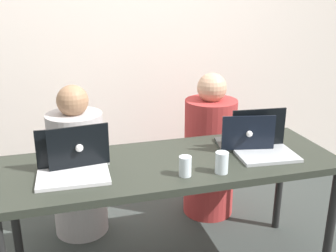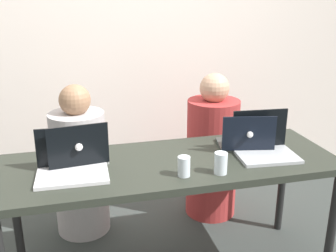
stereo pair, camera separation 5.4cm
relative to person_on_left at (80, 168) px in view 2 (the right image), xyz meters
name	(u,v)px [view 2 (the right image)]	position (x,y,z in m)	size (l,w,h in m)	color
back_wall	(131,34)	(0.48, 0.65, 0.83)	(4.78, 0.10, 2.60)	silver
desk	(171,172)	(0.48, -0.62, 0.20)	(1.84, 0.65, 0.74)	#292E26
person_on_left	(80,168)	(0.00, 0.00, 0.00)	(0.37, 0.37, 1.06)	#B1ABAD
person_on_right	(212,153)	(0.96, 0.00, 0.01)	(0.46, 0.46, 1.08)	#A5302F
laptop_front_left	(72,165)	(-0.04, -0.66, 0.32)	(0.36, 0.27, 0.23)	silver
laptop_back_right	(246,141)	(0.95, -0.56, 0.32)	(0.34, 0.28, 0.22)	#353A38
laptop_front_right	(264,146)	(1.01, -0.66, 0.32)	(0.34, 0.29, 0.24)	#ADB2B8
laptop_back_left	(77,154)	(-0.01, -0.53, 0.32)	(0.34, 0.29, 0.24)	silver
water_glass_center	(184,168)	(0.50, -0.82, 0.31)	(0.06, 0.06, 0.10)	silver
water_glass_right	(221,164)	(0.68, -0.84, 0.32)	(0.07, 0.07, 0.11)	silver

